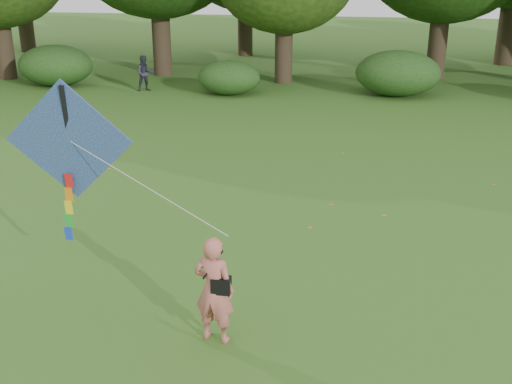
# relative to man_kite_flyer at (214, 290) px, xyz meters

# --- Properties ---
(ground) EXTENTS (100.00, 100.00, 0.00)m
(ground) POSITION_rel_man_kite_flyer_xyz_m (0.88, 0.73, -0.90)
(ground) COLOR #265114
(ground) RESTS_ON ground
(man_kite_flyer) EXTENTS (0.73, 0.56, 1.79)m
(man_kite_flyer) POSITION_rel_man_kite_flyer_xyz_m (0.00, 0.00, 0.00)
(man_kite_flyer) COLOR #C4655C
(man_kite_flyer) RESTS_ON ground
(bystander_left) EXTENTS (0.92, 0.85, 1.53)m
(bystander_left) POSITION_rel_man_kite_flyer_xyz_m (-6.82, 17.98, -0.13)
(bystander_left) COLOR #292936
(bystander_left) RESTS_ON ground
(crossbody_bag) EXTENTS (0.43, 0.20, 0.71)m
(crossbody_bag) POSITION_rel_man_kite_flyer_xyz_m (0.12, -0.03, 0.12)
(crossbody_bag) COLOR black
(crossbody_bag) RESTS_ON ground
(flying_kite) EXTENTS (4.22, 1.88, 3.04)m
(flying_kite) POSITION_rel_man_kite_flyer_xyz_m (-2.84, 1.54, 1.79)
(flying_kite) COLOR #224096
(flying_kite) RESTS_ON ground
(shrub_band) EXTENTS (39.15, 3.22, 1.88)m
(shrub_band) POSITION_rel_man_kite_flyer_xyz_m (0.16, 18.33, -0.04)
(shrub_band) COLOR #264919
(shrub_band) RESTS_ON ground
(fallen_leaves) EXTENTS (11.54, 9.16, 0.01)m
(fallen_leaves) POSITION_rel_man_kite_flyer_xyz_m (2.25, 5.34, -0.89)
(fallen_leaves) COLOR olive
(fallen_leaves) RESTS_ON ground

